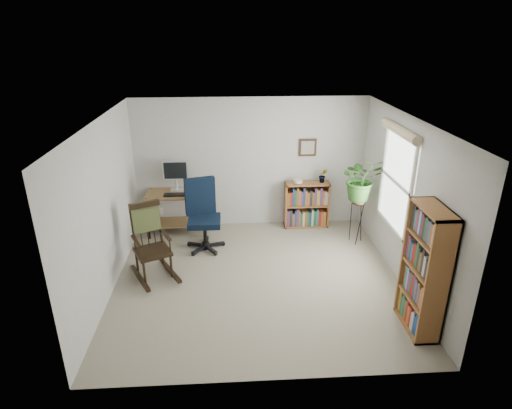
{
  "coord_description": "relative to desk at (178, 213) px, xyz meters",
  "views": [
    {
      "loc": [
        -0.37,
        -5.5,
        3.5
      ],
      "look_at": [
        0.0,
        0.4,
        1.05
      ],
      "focal_mm": 30.0,
      "sensor_mm": 36.0,
      "label": 1
    }
  ],
  "objects": [
    {
      "name": "potted_plant_small",
      "position": [
        2.67,
        0.13,
        0.53
      ],
      "size": [
        0.13,
        0.24,
        0.11
      ],
      "primitive_type": "imported",
      "color": "#2C6021",
      "rests_on": "low_bookshelf"
    },
    {
      "name": "framed_picture",
      "position": [
        2.39,
        0.27,
        1.1
      ],
      "size": [
        0.32,
        0.04,
        0.32
      ],
      "primitive_type": null,
      "color": "black",
      "rests_on": "wall_back"
    },
    {
      "name": "wall_left",
      "position": [
        -0.75,
        -1.7,
        0.81
      ],
      "size": [
        0.0,
        4.0,
        2.4
      ],
      "primitive_type": "cube",
      "color": "#BAB9B5",
      "rests_on": "ground"
    },
    {
      "name": "rocking_chair",
      "position": [
        -0.2,
        -1.52,
        0.2
      ],
      "size": [
        0.98,
        1.17,
        1.17
      ],
      "primitive_type": null,
      "rotation": [
        0.0,
        0.0,
        0.45
      ],
      "color": "black",
      "rests_on": "floor"
    },
    {
      "name": "ceiling",
      "position": [
        1.35,
        -1.7,
        2.01
      ],
      "size": [
        4.2,
        4.0,
        0.0
      ],
      "primitive_type": "cube",
      "color": "white",
      "rests_on": "ground"
    },
    {
      "name": "monitor",
      "position": [
        0.0,
        0.14,
        0.67
      ],
      "size": [
        0.46,
        0.16,
        0.56
      ],
      "primitive_type": null,
      "color": "silver",
      "rests_on": "desk"
    },
    {
      "name": "keyboard",
      "position": [
        0.0,
        -0.12,
        0.4
      ],
      "size": [
        0.4,
        0.15,
        0.02
      ],
      "primitive_type": "cube",
      "color": "black",
      "rests_on": "desk"
    },
    {
      "name": "spider_plant",
      "position": [
        3.15,
        -0.59,
        1.15
      ],
      "size": [
        1.69,
        1.88,
        1.46
      ],
      "primitive_type": "imported",
      "color": "#2C6021",
      "rests_on": "plant_stand"
    },
    {
      "name": "tall_bookshelf",
      "position": [
        3.27,
        -2.92,
        0.43
      ],
      "size": [
        0.31,
        0.71,
        1.63
      ],
      "primitive_type": null,
      "color": "#945D30",
      "rests_on": "floor"
    },
    {
      "name": "window",
      "position": [
        3.41,
        -1.4,
        1.01
      ],
      "size": [
        0.12,
        1.2,
        1.5
      ],
      "primitive_type": null,
      "color": "silver",
      "rests_on": "wall_right"
    },
    {
      "name": "floor",
      "position": [
        1.35,
        -1.7,
        -0.39
      ],
      "size": [
        4.2,
        4.0,
        0.0
      ],
      "primitive_type": "cube",
      "color": "gray",
      "rests_on": "ground"
    },
    {
      "name": "wall_front",
      "position": [
        1.35,
        -3.7,
        0.81
      ],
      "size": [
        4.2,
        0.0,
        2.4
      ],
      "primitive_type": "cube",
      "color": "#BAB9B5",
      "rests_on": "ground"
    },
    {
      "name": "desk",
      "position": [
        0.0,
        0.0,
        0.0
      ],
      "size": [
        1.07,
        0.59,
        0.77
      ],
      "primitive_type": null,
      "color": "olive",
      "rests_on": "floor"
    },
    {
      "name": "wall_right",
      "position": [
        3.45,
        -1.7,
        0.81
      ],
      "size": [
        0.0,
        4.0,
        2.4
      ],
      "primitive_type": "cube",
      "color": "#BAB9B5",
      "rests_on": "ground"
    },
    {
      "name": "plant_stand",
      "position": [
        3.15,
        -0.59,
        0.05
      ],
      "size": [
        0.26,
        0.26,
        0.86
      ],
      "primitive_type": null,
      "rotation": [
        0.0,
        0.0,
        0.1
      ],
      "color": "black",
      "rests_on": "floor"
    },
    {
      "name": "office_chair",
      "position": [
        0.53,
        -0.68,
        0.22
      ],
      "size": [
        0.82,
        0.82,
        1.22
      ],
      "primitive_type": null,
      "rotation": [
        0.0,
        0.0,
        0.28
      ],
      "color": "black",
      "rests_on": "floor"
    },
    {
      "name": "low_bookshelf",
      "position": [
        2.39,
        0.12,
        0.05
      ],
      "size": [
        0.82,
        0.27,
        0.86
      ],
      "primitive_type": null,
      "color": "#945D30",
      "rests_on": "floor"
    },
    {
      "name": "wall_back",
      "position": [
        1.35,
        0.3,
        0.81
      ],
      "size": [
        4.2,
        0.0,
        2.4
      ],
      "primitive_type": "cube",
      "color": "#BAB9B5",
      "rests_on": "ground"
    }
  ]
}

